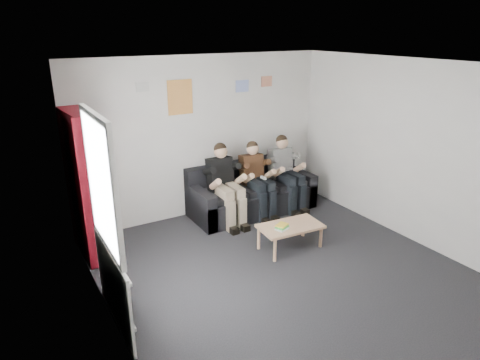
{
  "coord_description": "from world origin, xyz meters",
  "views": [
    {
      "loc": [
        -3.05,
        -3.89,
        3.1
      ],
      "look_at": [
        0.01,
        1.3,
        0.94
      ],
      "focal_mm": 32.0,
      "sensor_mm": 36.0,
      "label": 1
    }
  ],
  "objects_px": {
    "coffee_table": "(290,228)",
    "person_middle": "(258,180)",
    "bookshelf": "(87,185)",
    "person_right": "(287,173)",
    "person_left": "(226,185)",
    "sofa": "(251,194)"
  },
  "relations": [
    {
      "from": "bookshelf",
      "to": "person_left",
      "type": "height_order",
      "value": "bookshelf"
    },
    {
      "from": "bookshelf",
      "to": "person_middle",
      "type": "height_order",
      "value": "bookshelf"
    },
    {
      "from": "bookshelf",
      "to": "sofa",
      "type": "bearing_deg",
      "value": -2.36
    },
    {
      "from": "coffee_table",
      "to": "person_right",
      "type": "bearing_deg",
      "value": 56.11
    },
    {
      "from": "person_left",
      "to": "person_middle",
      "type": "relative_size",
      "value": 1.04
    },
    {
      "from": "person_left",
      "to": "person_right",
      "type": "distance_m",
      "value": 1.23
    },
    {
      "from": "person_right",
      "to": "person_middle",
      "type": "bearing_deg",
      "value": -177.42
    },
    {
      "from": "bookshelf",
      "to": "coffee_table",
      "type": "relative_size",
      "value": 2.25
    },
    {
      "from": "coffee_table",
      "to": "person_middle",
      "type": "xyz_separation_m",
      "value": [
        0.24,
        1.27,
        0.32
      ]
    },
    {
      "from": "sofa",
      "to": "person_left",
      "type": "height_order",
      "value": "person_left"
    },
    {
      "from": "sofa",
      "to": "person_middle",
      "type": "height_order",
      "value": "person_middle"
    },
    {
      "from": "sofa",
      "to": "person_right",
      "type": "xyz_separation_m",
      "value": [
        0.61,
        -0.2,
        0.35
      ]
    },
    {
      "from": "sofa",
      "to": "bookshelf",
      "type": "relative_size",
      "value": 1.06
    },
    {
      "from": "bookshelf",
      "to": "person_left",
      "type": "relative_size",
      "value": 1.56
    },
    {
      "from": "sofa",
      "to": "person_left",
      "type": "distance_m",
      "value": 0.74
    },
    {
      "from": "person_right",
      "to": "bookshelf",
      "type": "bearing_deg",
      "value": -178.51
    },
    {
      "from": "sofa",
      "to": "person_middle",
      "type": "relative_size",
      "value": 1.72
    },
    {
      "from": "sofa",
      "to": "bookshelf",
      "type": "xyz_separation_m",
      "value": [
        -2.77,
        -0.13,
        0.73
      ]
    },
    {
      "from": "person_middle",
      "to": "sofa",
      "type": "bearing_deg",
      "value": 93.76
    },
    {
      "from": "coffee_table",
      "to": "person_middle",
      "type": "bearing_deg",
      "value": 79.39
    },
    {
      "from": "bookshelf",
      "to": "person_right",
      "type": "bearing_deg",
      "value": -6.23
    },
    {
      "from": "bookshelf",
      "to": "person_left",
      "type": "xyz_separation_m",
      "value": [
        2.15,
        -0.07,
        -0.38
      ]
    }
  ]
}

